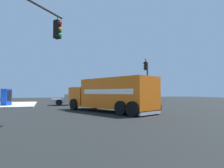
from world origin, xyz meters
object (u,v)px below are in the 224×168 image
(traffic_light_secondary, at_px, (147,76))
(pickup_silver, at_px, (72,99))
(delivery_truck, at_px, (111,94))
(vending_machine_red, at_px, (6,97))
(traffic_light_primary, at_px, (21,37))

(traffic_light_secondary, xyz_separation_m, pickup_silver, (3.29, 8.79, -2.96))
(traffic_light_secondary, bearing_deg, delivery_truck, 132.66)
(delivery_truck, relative_size, pickup_silver, 1.64)
(traffic_light_secondary, height_order, vending_machine_red, traffic_light_secondary)
(delivery_truck, height_order, pickup_silver, delivery_truck)
(traffic_light_primary, xyz_separation_m, pickup_silver, (16.08, -4.39, -3.09))
(delivery_truck, distance_m, traffic_light_primary, 9.03)
(delivery_truck, height_order, traffic_light_secondary, traffic_light_secondary)
(vending_machine_red, bearing_deg, traffic_light_secondary, -100.50)
(traffic_light_secondary, relative_size, pickup_silver, 1.06)
(delivery_truck, xyz_separation_m, pickup_silver, (9.85, 1.68, -0.69))
(traffic_light_secondary, bearing_deg, traffic_light_primary, 134.13)
(traffic_light_primary, relative_size, vending_machine_red, 3.15)
(delivery_truck, xyz_separation_m, traffic_light_secondary, (6.55, -7.11, 2.27))
(delivery_truck, distance_m, traffic_light_secondary, 9.94)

